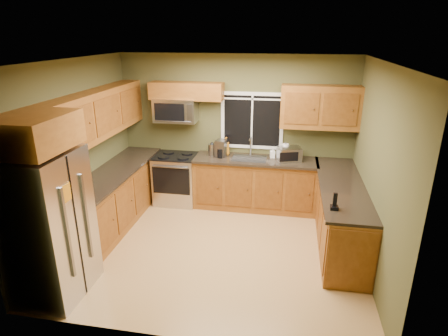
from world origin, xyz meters
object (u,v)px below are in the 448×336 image
(refrigerator, at_px, (49,226))
(cordless_phone, at_px, (334,204))
(coffee_maker, at_px, (221,149))
(soap_bottle_a, at_px, (226,146))
(toaster_oven, at_px, (289,154))
(microwave, at_px, (176,110))
(soap_bottle_c, at_px, (221,149))
(kettle, at_px, (212,149))
(range, at_px, (177,179))
(soap_bottle_b, at_px, (273,153))
(paper_towel_roll, at_px, (285,151))

(refrigerator, distance_m, cordless_phone, 3.46)
(coffee_maker, relative_size, cordless_phone, 1.37)
(soap_bottle_a, bearing_deg, toaster_oven, -7.14)
(microwave, relative_size, toaster_oven, 1.68)
(soap_bottle_c, height_order, cordless_phone, cordless_phone)
(toaster_oven, height_order, kettle, kettle)
(refrigerator, distance_m, range, 2.89)
(kettle, relative_size, soap_bottle_c, 1.55)
(toaster_oven, xyz_separation_m, cordless_phone, (0.59, -1.81, -0.05))
(kettle, distance_m, soap_bottle_c, 0.21)
(microwave, bearing_deg, kettle, -5.44)
(soap_bottle_b, bearing_deg, microwave, 179.67)
(refrigerator, height_order, coffee_maker, refrigerator)
(soap_bottle_a, bearing_deg, soap_bottle_c, 144.58)
(range, bearing_deg, microwave, 90.02)
(coffee_maker, bearing_deg, paper_towel_roll, 5.31)
(soap_bottle_c, bearing_deg, microwave, -173.28)
(paper_towel_roll, relative_size, cordless_phone, 1.32)
(soap_bottle_c, distance_m, cordless_phone, 2.74)
(paper_towel_roll, bearing_deg, soap_bottle_a, 179.51)
(paper_towel_roll, relative_size, soap_bottle_b, 1.57)
(toaster_oven, distance_m, soap_bottle_b, 0.31)
(microwave, bearing_deg, coffee_maker, -6.70)
(microwave, xyz_separation_m, paper_towel_roll, (1.97, 0.01, -0.66))
(microwave, distance_m, soap_bottle_a, 1.11)
(paper_towel_roll, bearing_deg, range, -175.86)
(kettle, bearing_deg, soap_bottle_c, 50.23)
(microwave, distance_m, cordless_phone, 3.35)
(microwave, height_order, coffee_maker, microwave)
(microwave, relative_size, soap_bottle_c, 4.53)
(refrigerator, xyz_separation_m, soap_bottle_b, (2.44, 2.90, 0.13))
(refrigerator, xyz_separation_m, soap_bottle_a, (1.60, 2.92, 0.20))
(coffee_maker, xyz_separation_m, soap_bottle_c, (-0.04, 0.19, -0.06))
(soap_bottle_a, bearing_deg, range, -170.56)
(cordless_phone, bearing_deg, soap_bottle_c, 132.02)
(refrigerator, relative_size, coffee_maker, 5.93)
(coffee_maker, distance_m, kettle, 0.18)
(coffee_maker, relative_size, kettle, 1.17)
(soap_bottle_c, bearing_deg, refrigerator, -116.40)
(toaster_oven, height_order, paper_towel_roll, paper_towel_roll)
(paper_towel_roll, height_order, soap_bottle_a, soap_bottle_a)
(cordless_phone, bearing_deg, refrigerator, -163.76)
(toaster_oven, height_order, soap_bottle_c, toaster_oven)
(paper_towel_roll, bearing_deg, toaster_oven, -61.75)
(soap_bottle_c, xyz_separation_m, cordless_phone, (1.83, -2.03, -0.02))
(paper_towel_roll, xyz_separation_m, soap_bottle_c, (-1.17, 0.09, -0.05))
(range, bearing_deg, cordless_phone, -34.41)
(refrigerator, xyz_separation_m, cordless_phone, (3.32, 0.97, 0.11))
(soap_bottle_b, bearing_deg, soap_bottle_c, 173.73)
(range, xyz_separation_m, soap_bottle_b, (1.75, 0.13, 0.56))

